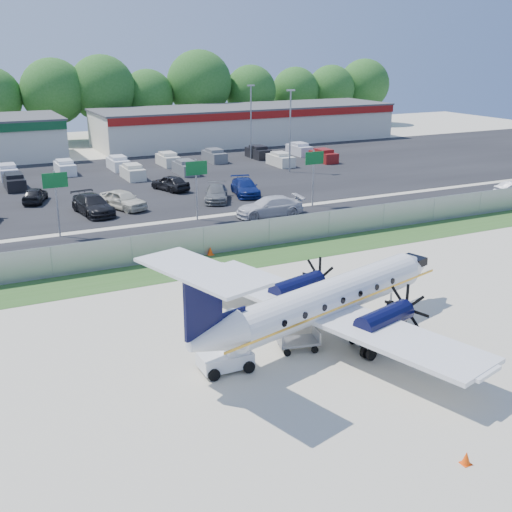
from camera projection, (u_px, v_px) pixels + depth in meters
name	position (u px, v px, depth m)	size (l,w,h in m)	color
ground	(309.00, 334.00, 31.79)	(170.00, 170.00, 0.00)	beige
grass_verge	(216.00, 264.00, 42.02)	(170.00, 4.00, 0.02)	#2D561E
access_road	(179.00, 237.00, 47.98)	(170.00, 8.00, 0.02)	black
parking_lot	(110.00, 185.00, 65.88)	(170.00, 32.00, 0.02)	black
perimeter_fence	(204.00, 241.00, 43.41)	(120.00, 0.06, 1.99)	gray
building_east	(246.00, 124.00, 94.72)	(44.40, 12.40, 5.24)	silver
sign_left	(56.00, 189.00, 46.83)	(1.80, 0.26, 5.00)	gray
sign_mid	(196.00, 177.00, 51.45)	(1.80, 0.26, 5.00)	gray
sign_right	(314.00, 166.00, 56.07)	(1.80, 0.26, 5.00)	gray
light_pole_ne	(290.00, 125.00, 70.95)	(0.90, 0.35, 9.09)	gray
light_pole_se	(251.00, 117.00, 79.47)	(0.90, 0.35, 9.09)	gray
tree_line	(53.00, 142.00, 94.86)	(112.00, 6.00, 14.00)	#235B1A
aircraft	(325.00, 299.00, 30.63)	(17.45, 17.04, 5.33)	silver
pushback_tug	(227.00, 357.00, 28.15)	(2.30, 1.66, 1.23)	silver
baggage_cart_near	(298.00, 341.00, 29.99)	(2.11, 1.54, 1.00)	gray
baggage_cart_far	(370.00, 337.00, 30.35)	(1.89, 1.19, 0.97)	gray
cone_port_wing	(466.00, 458.00, 21.82)	(0.34, 0.34, 0.48)	#FF4708
cone_starboard_wing	(210.00, 251.00, 43.68)	(0.42, 0.42, 0.59)	#FF4708
road_car_mid	(269.00, 216.00, 53.74)	(2.31, 5.68, 1.65)	silver
parked_car_b	(94.00, 214.00, 54.43)	(2.31, 5.67, 1.65)	black
parked_car_c	(124.00, 209.00, 56.13)	(1.98, 4.91, 1.67)	beige
parked_car_d	(217.00, 201.00, 59.03)	(2.02, 4.97, 1.44)	#595B5E
parked_car_e	(245.00, 195.00, 61.37)	(2.16, 5.31, 1.54)	navy
parked_car_f	(36.00, 203.00, 58.46)	(1.67, 4.15, 1.41)	black
parked_car_g	(171.00, 190.00, 63.34)	(1.82, 4.53, 1.54)	black
far_parking_rows	(99.00, 176.00, 70.14)	(56.00, 10.00, 1.60)	gray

